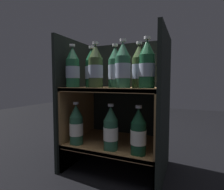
{
  "coord_description": "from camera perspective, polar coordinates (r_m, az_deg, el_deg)",
  "views": [
    {
      "loc": [
        0.41,
        -0.8,
        0.54
      ],
      "look_at": [
        0.0,
        0.14,
        0.47
      ],
      "focal_mm": 28.0,
      "sensor_mm": 36.0,
      "label": 1
    }
  ],
  "objects": [
    {
      "name": "ground_plane",
      "position": [
        1.05,
        -3.42,
        -27.01
      ],
      "size": [
        6.0,
        6.0,
        0.0
      ],
      "primitive_type": "plane",
      "color": "black"
    },
    {
      "name": "fridge_back_wall",
      "position": [
        1.28,
        4.8,
        -1.81
      ],
      "size": [
        0.6,
        0.02,
        0.82
      ],
      "primitive_type": "cube",
      "color": "black",
      "rests_on": "ground_plane"
    },
    {
      "name": "fridge_side_left",
      "position": [
        1.23,
        -11.47,
        -2.15
      ],
      "size": [
        0.02,
        0.44,
        0.82
      ],
      "primitive_type": "cube",
      "color": "black",
      "rests_on": "ground_plane"
    },
    {
      "name": "fridge_side_right",
      "position": [
        1.02,
        16.72,
        -3.55
      ],
      "size": [
        0.02,
        0.44,
        0.82
      ],
      "primitive_type": "cube",
      "color": "black",
      "rests_on": "ground_plane"
    },
    {
      "name": "shelf_lower",
      "position": [
        1.14,
        1.02,
        -16.45
      ],
      "size": [
        0.56,
        0.4,
        0.17
      ],
      "color": "#9E7547",
      "rests_on": "ground_plane"
    },
    {
      "name": "shelf_upper",
      "position": [
        1.09,
        1.12,
        -5.02
      ],
      "size": [
        0.56,
        0.4,
        0.51
      ],
      "color": "#9E7547",
      "rests_on": "ground_plane"
    },
    {
      "name": "bottle_upper_front_0",
      "position": [
        1.07,
        -12.71,
        8.37
      ],
      "size": [
        0.08,
        0.08,
        0.26
      ],
      "color": "#1E5638",
      "rests_on": "shelf_upper"
    },
    {
      "name": "bottle_upper_front_1",
      "position": [
        0.99,
        -5.37,
        8.81
      ],
      "size": [
        0.08,
        0.08,
        0.26
      ],
      "color": "#384C28",
      "rests_on": "shelf_upper"
    },
    {
      "name": "bottle_upper_front_2",
      "position": [
        0.92,
        3.55,
        9.13
      ],
      "size": [
        0.08,
        0.08,
        0.26
      ],
      "color": "#285B42",
      "rests_on": "shelf_upper"
    },
    {
      "name": "bottle_upper_front_3",
      "position": [
        0.89,
        11.32,
        9.31
      ],
      "size": [
        0.08,
        0.08,
        0.26
      ],
      "color": "#194C2D",
      "rests_on": "shelf_upper"
    },
    {
      "name": "bottle_upper_back_0",
      "position": [
        1.1,
        -6.66,
        8.28
      ],
      "size": [
        0.08,
        0.08,
        0.26
      ],
      "color": "#194C2D",
      "rests_on": "shelf_upper"
    },
    {
      "name": "bottle_upper_back_1",
      "position": [
        1.03,
        1.01,
        8.57
      ],
      "size": [
        0.08,
        0.08,
        0.26
      ],
      "color": "#285B42",
      "rests_on": "shelf_upper"
    },
    {
      "name": "bottle_upper_back_2",
      "position": [
        0.99,
        8.81,
        8.74
      ],
      "size": [
        0.08,
        0.08,
        0.26
      ],
      "color": "#384C28",
      "rests_on": "shelf_upper"
    },
    {
      "name": "bottle_lower_front_0",
      "position": [
        1.09,
        -11.59,
        -9.74
      ],
      "size": [
        0.08,
        0.08,
        0.26
      ],
      "color": "#285B42",
      "rests_on": "shelf_lower"
    },
    {
      "name": "bottle_lower_front_1",
      "position": [
        0.98,
        -0.41,
        -11.21
      ],
      "size": [
        0.08,
        0.08,
        0.26
      ],
      "color": "#285B42",
      "rests_on": "shelf_lower"
    },
    {
      "name": "bottle_lower_front_2",
      "position": [
        0.93,
        8.61,
        -12.12
      ],
      "size": [
        0.08,
        0.08,
        0.26
      ],
      "color": "#144228",
      "rests_on": "shelf_lower"
    }
  ]
}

